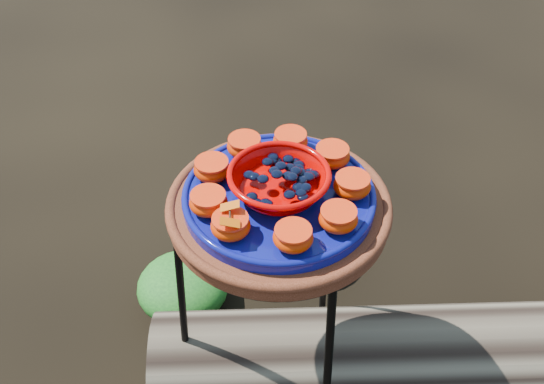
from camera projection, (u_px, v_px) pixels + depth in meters
The scene contains 18 objects.
plant_stand at pixel (278, 330), 1.50m from camera, with size 0.44×0.44×0.70m, color black, non-canonical shape.
terracotta_saucer at pixel (279, 209), 1.25m from camera, with size 0.41×0.41×0.03m, color #3D1907.
cobalt_plate at pixel (279, 198), 1.23m from camera, with size 0.35×0.35×0.02m, color navy.
red_bowl at pixel (279, 183), 1.21m from camera, with size 0.17×0.17×0.05m, color #C50300, non-canonical shape.
glass_gems at pixel (279, 168), 1.19m from camera, with size 0.14×0.14×0.02m, color black, non-canonical shape.
orange_half_0 at pixel (231, 226), 1.14m from camera, with size 0.07×0.07×0.04m, color red.
orange_half_1 at pixel (293, 237), 1.12m from camera, with size 0.07×0.07×0.04m, color red.
orange_half_2 at pixel (338, 219), 1.15m from camera, with size 0.07×0.07×0.04m, color red.
orange_half_3 at pixel (352, 186), 1.21m from camera, with size 0.07×0.07×0.04m, color red.
orange_half_4 at pixel (332, 156), 1.28m from camera, with size 0.07×0.07×0.04m, color red.
orange_half_5 at pixel (290, 141), 1.31m from camera, with size 0.07×0.07×0.04m, color red.
orange_half_6 at pixel (245, 146), 1.30m from camera, with size 0.07×0.07×0.04m, color red.
orange_half_7 at pixel (212, 169), 1.25m from camera, with size 0.07×0.07×0.04m, color red.
orange_half_8 at pixel (208, 202), 1.18m from camera, with size 0.07×0.07×0.04m, color red.
butterfly at pixel (230, 215), 1.12m from camera, with size 0.07×0.04×0.01m, color #CB4F05, non-canonical shape.
driftwood_log at pixel (487, 365), 1.66m from camera, with size 1.61×0.42×0.30m, color black, non-canonical shape.
foliage_left at pixel (183, 285), 1.96m from camera, with size 0.26×0.26×0.13m, color #154215.
foliage_back at pixel (305, 239), 2.09m from camera, with size 0.28×0.28×0.14m, color #154215.
Camera 1 is at (0.48, -0.77, 1.58)m, focal length 45.00 mm.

